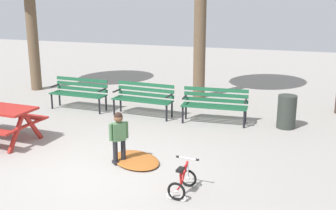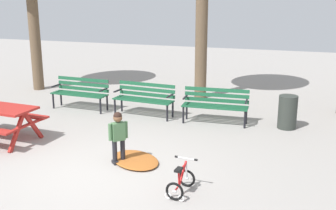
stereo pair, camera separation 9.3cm
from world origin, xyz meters
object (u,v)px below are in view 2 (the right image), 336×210
at_px(park_bench_left, 145,97).
at_px(kids_bicycle, 181,182).
at_px(park_bench_far_left, 81,91).
at_px(trash_bin, 288,112).
at_px(park_bench_right, 216,103).
at_px(child_standing, 118,134).

relative_size(park_bench_left, kids_bicycle, 2.79).
distance_m(park_bench_far_left, trash_bin, 5.50).
xyz_separation_m(park_bench_far_left, park_bench_left, (1.90, -0.04, 0.00)).
height_order(park_bench_far_left, park_bench_right, same).
xyz_separation_m(park_bench_far_left, child_standing, (2.63, -3.15, 0.08)).
distance_m(kids_bicycle, trash_bin, 4.26).
distance_m(park_bench_left, kids_bicycle, 4.50).
distance_m(park_bench_left, trash_bin, 3.60).
relative_size(park_bench_far_left, child_standing, 1.61).
relative_size(park_bench_far_left, kids_bicycle, 2.77).
distance_m(park_bench_far_left, child_standing, 4.10).
height_order(child_standing, kids_bicycle, child_standing).
height_order(park_bench_right, child_standing, child_standing).
relative_size(park_bench_right, child_standing, 1.62).
height_order(park_bench_right, kids_bicycle, park_bench_right).
relative_size(park_bench_left, park_bench_right, 1.00).
relative_size(park_bench_left, child_standing, 1.62).
distance_m(park_bench_right, child_standing, 3.30).
bearing_deg(park_bench_right, park_bench_far_left, 179.03).
bearing_deg(park_bench_right, trash_bin, 4.11).
distance_m(park_bench_far_left, park_bench_right, 3.79).
xyz_separation_m(park_bench_left, kids_bicycle, (2.19, -3.92, -0.31)).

